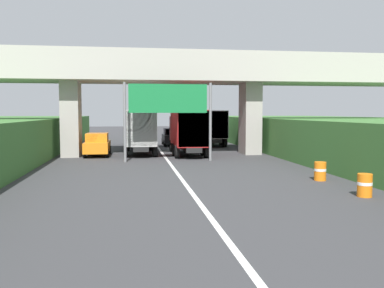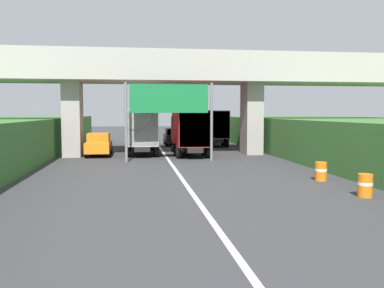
# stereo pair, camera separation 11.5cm
# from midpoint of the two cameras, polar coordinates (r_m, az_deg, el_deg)

# --- Properties ---
(lane_centre_stripe) EXTENTS (0.20, 94.22, 0.01)m
(lane_centre_stripe) POSITION_cam_midpoint_polar(r_m,az_deg,el_deg) (25.27, -2.89, -3.06)
(lane_centre_stripe) COLOR white
(lane_centre_stripe) RESTS_ON ground
(overpass_bridge) EXTENTS (40.00, 4.80, 7.74)m
(overpass_bridge) POSITION_cam_midpoint_polar(r_m,az_deg,el_deg) (31.91, -4.09, 8.97)
(overpass_bridge) COLOR #ADA89E
(overpass_bridge) RESTS_ON ground
(overhead_highway_sign) EXTENTS (5.88, 0.18, 5.24)m
(overhead_highway_sign) POSITION_cam_midpoint_polar(r_m,az_deg,el_deg) (27.59, -3.42, 5.58)
(overhead_highway_sign) COLOR slate
(overhead_highway_sign) RESTS_ON ground
(truck_white) EXTENTS (2.44, 7.30, 3.44)m
(truck_white) POSITION_cam_midpoint_polar(r_m,az_deg,el_deg) (41.25, 2.32, 2.51)
(truck_white) COLOR black
(truck_white) RESTS_ON ground
(truck_red) EXTENTS (2.44, 7.30, 3.44)m
(truck_red) POSITION_cam_midpoint_polar(r_m,az_deg,el_deg) (31.75, -0.70, 1.96)
(truck_red) COLOR black
(truck_red) RESTS_ON ground
(truck_green) EXTENTS (2.44, 7.30, 3.44)m
(truck_green) POSITION_cam_midpoint_polar(r_m,az_deg,el_deg) (32.73, -7.28, 2.00)
(truck_green) COLOR black
(truck_green) RESTS_ON ground
(truck_blue) EXTENTS (2.44, 7.30, 3.44)m
(truck_blue) POSITION_cam_midpoint_polar(r_m,az_deg,el_deg) (40.81, -7.59, 2.46)
(truck_blue) COLOR black
(truck_blue) RESTS_ON ground
(car_orange) EXTENTS (1.86, 4.10, 1.72)m
(car_orange) POSITION_cam_midpoint_polar(r_m,az_deg,el_deg) (31.90, -12.98, -0.08)
(car_orange) COLOR orange
(car_orange) RESTS_ON ground
(car_black) EXTENTS (1.86, 4.10, 1.72)m
(car_black) POSITION_cam_midpoint_polar(r_m,az_deg,el_deg) (41.15, -2.84, 1.01)
(car_black) COLOR black
(car_black) RESTS_ON ground
(construction_barrel_3) EXTENTS (0.57, 0.57, 0.90)m
(construction_barrel_3) POSITION_cam_midpoint_polar(r_m,az_deg,el_deg) (17.45, 22.48, -5.24)
(construction_barrel_3) COLOR orange
(construction_barrel_3) RESTS_ON ground
(construction_barrel_4) EXTENTS (0.57, 0.57, 0.90)m
(construction_barrel_4) POSITION_cam_midpoint_polar(r_m,az_deg,el_deg) (20.85, 17.05, -3.57)
(construction_barrel_4) COLOR orange
(construction_barrel_4) RESTS_ON ground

